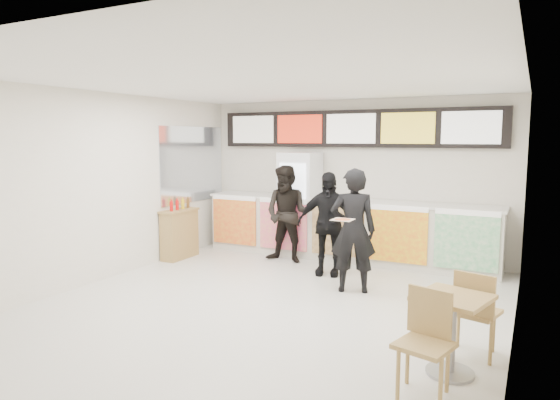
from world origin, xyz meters
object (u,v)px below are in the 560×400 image
Objects in this scene: cafe_table at (452,320)px; customer_mid at (327,224)px; customer_main at (353,231)px; condiment_ledge at (180,233)px; drinks_fridge at (300,204)px; service_counter at (344,229)px; customer_left at (287,214)px.

customer_mid is at bearing 145.85° from cafe_table.
customer_mid is (-0.68, 0.70, -0.06)m from customer_main.
drinks_fridge is at bearing 35.50° from condiment_ledge.
customer_left is (-0.88, -0.64, 0.32)m from service_counter.
customer_mid is (1.04, -1.13, -0.14)m from drinks_fridge.
customer_left is 1.08× the size of cafe_table.
drinks_fridge is (-0.93, 0.02, 0.43)m from service_counter.
service_counter is at bearing 25.22° from condiment_ledge.
cafe_table is (3.44, -3.91, -0.46)m from drinks_fridge.
customer_left is 1.03× the size of customer_mid.
cafe_table is at bearing -48.73° from drinks_fridge.
customer_main is 1.03× the size of customer_left.
customer_mid is 1.04× the size of cafe_table.
drinks_fridge is at bearing 146.37° from cafe_table.
condiment_ledge is at bearing 172.85° from customer_mid.
service_counter is at bearing 83.97° from customer_mid.
customer_main reaches higher than customer_left.
customer_main is 2.72m from cafe_table.
condiment_ledge is (-5.32, 2.57, -0.07)m from cafe_table.
drinks_fridge reaches higher than service_counter.
condiment_ledge is at bearing -154.78° from service_counter.
customer_main is at bearing -57.03° from customer_mid.
condiment_ledge is (-2.92, -0.21, -0.39)m from customer_mid.
customer_main is 0.98m from customer_mid.
condiment_ledge is (-1.94, -0.68, -0.41)m from customer_left.
customer_left is at bearing -84.94° from drinks_fridge.
cafe_table is at bearing 108.72° from customer_main.
customer_mid is at bearing -47.49° from drinks_fridge.
customer_main is 2.04m from customer_left.
drinks_fridge is at bearing 93.84° from customer_left.
drinks_fridge is 1.12× the size of customer_left.
drinks_fridge is 1.80× the size of condiment_ledge.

